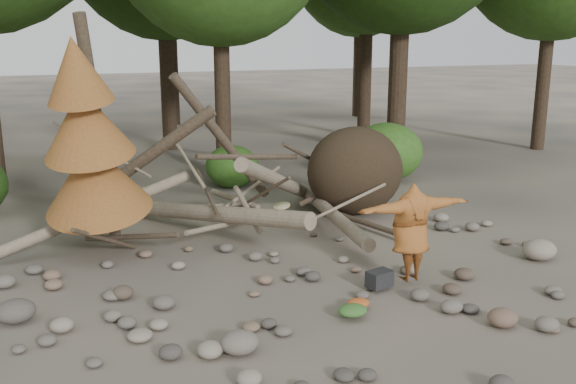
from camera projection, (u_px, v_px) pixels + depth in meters
name	position (u px, v px, depth m)	size (l,w,h in m)	color
ground	(334.00, 303.00, 9.73)	(120.00, 120.00, 0.00)	#514C44
deadfall_pile	(333.00, 175.00, 14.05)	(8.55, 5.24, 3.30)	#332619
dead_conifer	(89.00, 144.00, 11.12)	(2.06, 2.16, 4.35)	#4C3F30
bush_mid	(232.00, 166.00, 16.91)	(1.40, 1.40, 1.12)	#2E5819
bush_right	(386.00, 152.00, 17.66)	(2.00, 2.00, 1.60)	#396920
frisbee_thrower	(411.00, 232.00, 10.25)	(3.53, 0.85, 1.63)	#9B5623
backpack	(379.00, 282.00, 10.17)	(0.39, 0.26, 0.26)	black
cloth_green	(352.00, 314.00, 9.15)	(0.43, 0.36, 0.16)	#376528
cloth_orange	(358.00, 306.00, 9.45)	(0.34, 0.28, 0.12)	#B8501F
boulder_front_left	(239.00, 342.00, 8.16)	(0.50, 0.45, 0.30)	slate
boulder_front_right	(503.00, 318.00, 8.91)	(0.43, 0.39, 0.26)	brown
boulder_mid_right	(539.00, 250.00, 11.54)	(0.62, 0.56, 0.37)	gray
boulder_mid_left	(16.00, 311.00, 9.04)	(0.55, 0.50, 0.33)	#575049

